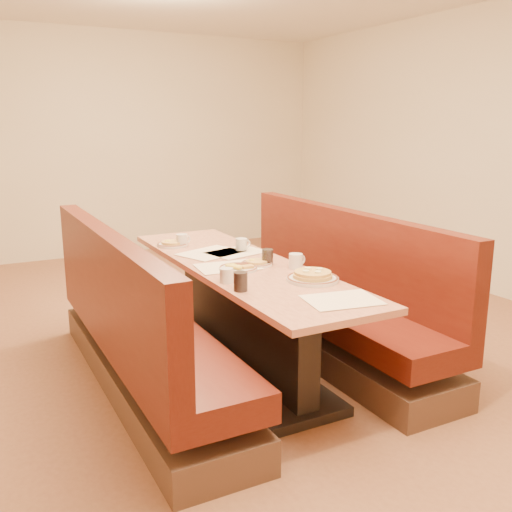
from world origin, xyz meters
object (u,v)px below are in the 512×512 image
pancake_plate (313,277)px  eggs_plate (238,268)px  coffee_mug_d (182,240)px  diner_table (241,316)px  coffee_mug_c (242,244)px  soda_tumbler_mid (267,257)px  soda_tumbler_near (241,282)px  coffee_mug_b (227,275)px  coffee_mug_a (296,261)px  booth_right (328,303)px  booth_left (137,336)px

pancake_plate → eggs_plate: 0.53m
pancake_plate → coffee_mug_d: coffee_mug_d is taller
diner_table → coffee_mug_c: 0.58m
pancake_plate → soda_tumbler_mid: (-0.04, 0.48, 0.03)m
eggs_plate → diner_table: bearing=58.8°
coffee_mug_d → soda_tumbler_near: soda_tumbler_near is taller
soda_tumbler_near → soda_tumbler_mid: 0.64m
diner_table → soda_tumbler_mid: bearing=-34.3°
coffee_mug_b → soda_tumbler_mid: bearing=40.1°
coffee_mug_b → soda_tumbler_mid: size_ratio=1.11×
coffee_mug_a → coffee_mug_b: size_ratio=1.10×
eggs_plate → coffee_mug_b: coffee_mug_b is taller
booth_right → booth_left: bearing=180.0°
diner_table → coffee_mug_a: (0.27, -0.28, 0.43)m
booth_right → soda_tumbler_near: (-1.01, -0.57, 0.44)m
diner_table → soda_tumbler_mid: soda_tumbler_mid is taller
coffee_mug_b → booth_right: bearing=27.8°
coffee_mug_b → coffee_mug_d: bearing=90.3°
soda_tumbler_near → booth_left: bearing=128.3°
booth_right → soda_tumbler_near: bearing=-150.5°
soda_tumbler_near → soda_tumbler_mid: size_ratio=1.04×
eggs_plate → coffee_mug_c: 0.57m
coffee_mug_b → soda_tumbler_mid: 0.51m
diner_table → booth_left: booth_left is taller
pancake_plate → coffee_mug_b: coffee_mug_b is taller
soda_tumbler_mid → coffee_mug_d: bearing=110.2°
coffee_mug_a → coffee_mug_b: 0.55m
booth_left → pancake_plate: booth_left is taller
coffee_mug_c → soda_tumbler_mid: size_ratio=1.17×
booth_right → diner_table: bearing=180.0°
booth_right → coffee_mug_a: (-0.47, -0.28, 0.44)m
diner_table → coffee_mug_b: coffee_mug_b is taller
soda_tumbler_near → booth_right: bearing=29.5°
eggs_plate → soda_tumbler_mid: 0.25m
diner_table → coffee_mug_c: bearing=62.3°
coffee_mug_c → soda_tumbler_mid: bearing=-99.8°
eggs_plate → coffee_mug_c: size_ratio=2.04×
booth_right → coffee_mug_c: 0.78m
soda_tumbler_near → coffee_mug_b: bearing=89.0°
coffee_mug_a → booth_right: bearing=20.6°
coffee_mug_a → coffee_mug_c: coffee_mug_a is taller
coffee_mug_c → soda_tumbler_near: 1.04m
eggs_plate → booth_right: bearing=10.1°
booth_left → coffee_mug_b: size_ratio=21.44×
coffee_mug_b → coffee_mug_c: (0.46, 0.74, 0.00)m
pancake_plate → coffee_mug_a: size_ratio=2.46×
diner_table → booth_left: 0.73m
pancake_plate → coffee_mug_a: bearing=76.9°
coffee_mug_a → soda_tumbler_near: bearing=-162.9°
pancake_plate → coffee_mug_b: bearing=156.7°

